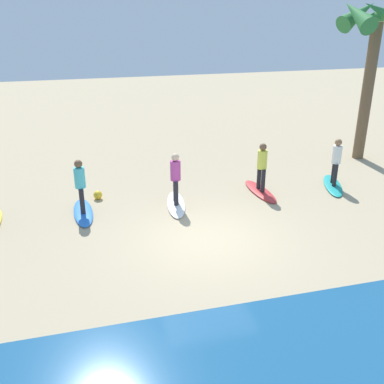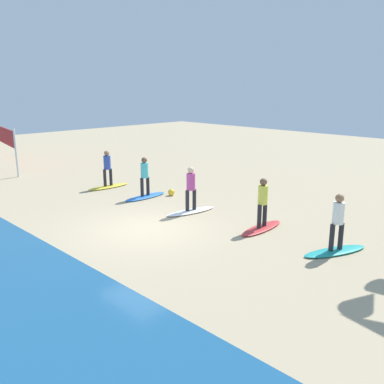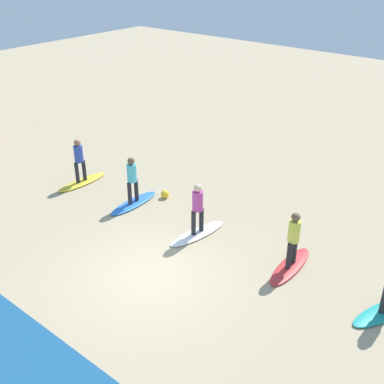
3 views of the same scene
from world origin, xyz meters
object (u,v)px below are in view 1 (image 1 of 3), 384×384
Objects in this scene: surfboard_teal at (333,185)px; surfboard_white at (176,204)px; surfer_red at (262,164)px; surfboard_blue at (83,212)px; surfer_teal at (336,158)px; surfboard_red at (260,191)px; palm_tree at (376,30)px; surfer_blue at (80,182)px; beach_ball at (98,195)px; surfer_white at (176,175)px.

surfboard_teal and surfboard_white have the same top height.
surfer_red reaches higher than surfboard_blue.
surfer_teal is 5.77m from surfboard_white.
surfboard_red is 1.00× the size of surfboard_white.
palm_tree is (-5.39, -2.47, 3.98)m from surfer_red.
surfboard_red is at bearing -3.21° from surfer_teal.
surfer_blue is (8.56, 0.04, 0.99)m from surfboard_teal.
surfboard_teal is 1.28× the size of surfer_teal.
palm_tree is (-5.39, -2.47, 4.97)m from surfboard_red.
surfboard_white is (3.01, 0.31, 0.00)m from surfboard_red.
palm_tree is at bearing 111.52° from surfboard_red.
beach_ball reaches higher than surfboard_white.
beach_ball is at bearing -6.94° from surfer_teal.
beach_ball is (-0.51, -1.02, -0.89)m from surfer_blue.
surfboard_teal is 1.28× the size of surfer_white.
surfboard_blue is 1.15m from beach_ball.
surfer_red is 5.51m from beach_ball.
surfboard_teal is 1.28× the size of surfer_red.
surfer_white is 0.78× the size of surfboard_blue.
surfer_teal is 2.68m from surfer_red.
surfer_teal reaches higher than surfboard_blue.
surfboard_blue is at bearing -67.96° from surfboard_teal.
beach_ball is at bearing -8.78° from surfer_red.
surfboard_teal is 2.85m from surfer_red.
surfboard_teal is at bearing 176.79° from surfer_red.
surfboard_teal is 0.99m from surfer_teal.
surfboard_blue is (2.88, -0.12, -0.99)m from surfer_white.
surfboard_white is 2.63m from beach_ball.
surfboard_red is at bearing -71.44° from surfboard_teal.
surfer_teal and surfer_red have the same top height.
beach_ball is (2.36, -1.14, -0.89)m from surfer_white.
surfboard_white is at bearing 5.97° from surfer_red.
surfboard_teal and surfboard_red have the same top height.
surfer_red is (2.67, -0.15, 0.99)m from surfboard_teal.
surfer_teal reaches higher than surfboard_white.
surfboard_white is at bearing 18.32° from palm_tree.
surfboard_teal is 1.00× the size of surfboard_red.
surfboard_white is at bearing 154.15° from beach_ball.
surfboard_blue is at bearing -2.48° from surfer_white.
surfer_red is 0.78× the size of surfboard_white.
surfer_white and surfer_blue have the same top height.
surfer_teal is 2.85m from surfboard_red.
palm_tree is at bearing -136.11° from surfer_teal.
surfer_blue is at bearing -91.21° from surfboard_red.
surfer_blue is 1.45m from beach_ball.
surfer_blue reaches higher than surfboard_red.
surfer_teal is 8.62m from surfboard_blue.
surfer_red is 7.14m from palm_tree.
palm_tree reaches higher than surfer_blue.
surfboard_white is 1.28× the size of surfer_white.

